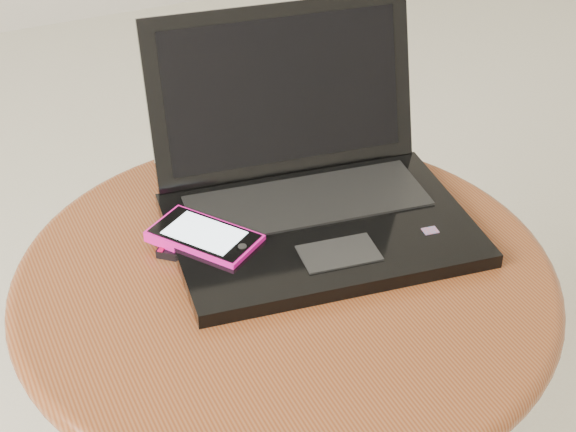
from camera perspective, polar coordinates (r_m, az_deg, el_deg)
name	(u,v)px	position (r m, az deg, el deg)	size (l,w,h in m)	color
table	(286,337)	(1.04, -0.16, -7.81)	(0.60, 0.60, 0.48)	#5D3515
laptop	(309,187)	(1.03, 1.35, 1.87)	(0.37, 0.34, 0.22)	black
phone_black	(213,248)	(1.00, -4.87, -2.07)	(0.12, 0.12, 0.01)	black
phone_pink	(205,238)	(0.99, -5.39, -1.41)	(0.12, 0.14, 0.01)	#EF119D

